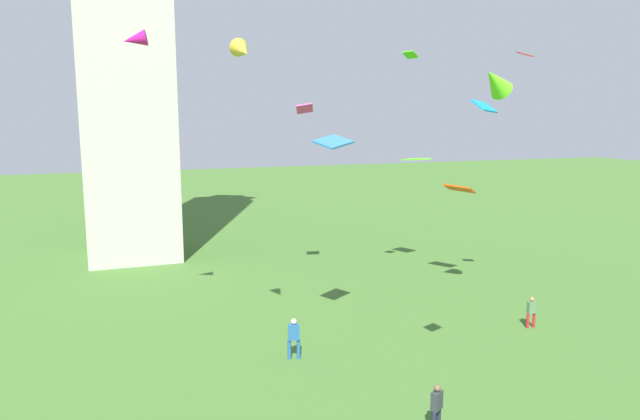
% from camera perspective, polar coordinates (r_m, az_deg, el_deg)
% --- Properties ---
extents(person_0, '(0.49, 0.28, 1.59)m').
position_cam_1_polar(person_0, '(30.74, 20.50, -9.44)').
color(person_0, red).
rests_on(person_0, ground_plane).
extents(person_1, '(0.50, 0.44, 1.67)m').
position_cam_1_polar(person_1, '(20.32, 11.66, -18.69)').
color(person_1, '#1E2333').
rests_on(person_1, ground_plane).
extents(person_3, '(0.55, 0.39, 1.83)m').
position_cam_1_polar(person_3, '(25.29, -2.65, -12.56)').
color(person_3, '#235693').
rests_on(person_3, ground_plane).
extents(kite_flying_0, '(1.64, 1.96, 0.21)m').
position_cam_1_polar(kite_flying_0, '(39.03, 9.66, 5.06)').
color(kite_flying_0, '#63DB29').
extents(kite_flying_1, '(1.25, 0.93, 0.91)m').
position_cam_1_polar(kite_flying_1, '(27.68, -18.14, 16.00)').
color(kite_flying_1, '#D01789').
extents(kite_flying_2, '(2.00, 1.77, 0.62)m').
position_cam_1_polar(kite_flying_2, '(25.32, 1.34, 6.88)').
color(kite_flying_2, blue).
extents(kite_flying_3, '(1.15, 1.10, 0.36)m').
position_cam_1_polar(kite_flying_3, '(33.30, 9.09, 15.17)').
color(kite_flying_3, '#48C517').
extents(kite_flying_4, '(2.17, 1.70, 1.78)m').
position_cam_1_polar(kite_flying_4, '(29.41, 17.21, 12.28)').
color(kite_flying_4, '#5DD31E').
extents(kite_flying_5, '(1.90, 2.13, 0.61)m').
position_cam_1_polar(kite_flying_5, '(36.33, 13.86, 2.11)').
color(kite_flying_5, '#D2450B').
extents(kite_flying_6, '(1.01, 0.86, 0.44)m').
position_cam_1_polar(kite_flying_6, '(19.41, 16.19, 9.99)').
color(kite_flying_6, '#1087E2').
extents(kite_flying_7, '(0.96, 0.79, 0.34)m').
position_cam_1_polar(kite_flying_7, '(32.19, 19.92, 14.52)').
color(kite_flying_7, red).
extents(kite_flying_8, '(1.42, 1.59, 0.68)m').
position_cam_1_polar(kite_flying_8, '(34.72, -1.56, 10.17)').
color(kite_flying_8, '#DF2F90').
extents(kite_flying_9, '(0.88, 1.31, 1.05)m').
position_cam_1_polar(kite_flying_9, '(23.12, -7.80, 15.60)').
color(kite_flying_9, gold).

